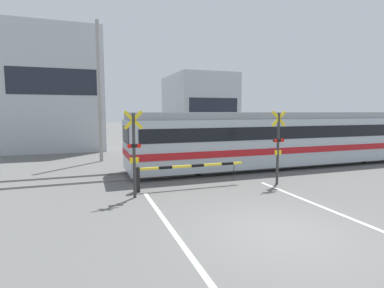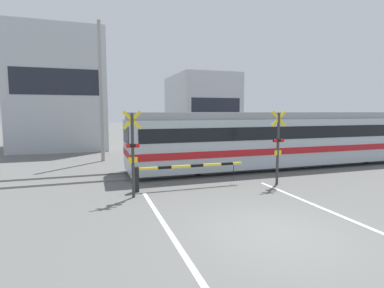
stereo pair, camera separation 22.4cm
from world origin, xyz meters
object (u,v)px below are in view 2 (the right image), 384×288
Objects in this scene: crossing_barrier_near at (170,171)px; crossing_barrier_far at (194,151)px; commuter_train at (283,137)px; pedestrian at (161,143)px; crossing_signal_right at (278,144)px; crossing_signal_left at (133,150)px.

crossing_barrier_near and crossing_barrier_far have the same top height.
crossing_barrier_far is at bearing 148.83° from commuter_train.
pedestrian reaches higher than crossing_barrier_near.
crossing_barrier_near is 2.62× the size of pedestrian.
crossing_signal_right is at bearing -75.88° from crossing_barrier_far.
crossing_signal_right reaches higher than crossing_barrier_far.
crossing_barrier_near is 7.90m from pedestrian.
crossing_signal_right is 9.10m from pedestrian.
crossing_signal_left is at bearing 180.00° from crossing_signal_right.
crossing_barrier_far is at bearing 54.34° from crossing_signal_left.
commuter_train is at bearing 51.89° from crossing_signal_right.
crossing_signal_right is (-2.81, -3.59, 0.09)m from commuter_train.
crossing_barrier_near is at bearing 170.53° from crossing_signal_right.
commuter_train is 5.21m from crossing_barrier_far.
commuter_train reaches higher than pedestrian.
crossing_signal_left reaches higher than commuter_train.
commuter_train is 7.73m from pedestrian.
crossing_signal_right is (6.05, 0.00, 0.00)m from crossing_signal_left.
crossing_barrier_far is 1.47× the size of crossing_signal_left.
commuter_train is 7.88m from crossing_barrier_near.
crossing_signal_right is (4.48, -0.75, 1.01)m from crossing_barrier_near.
crossing_signal_left is (-8.86, -3.59, 0.09)m from commuter_train.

